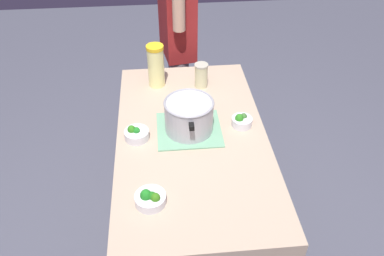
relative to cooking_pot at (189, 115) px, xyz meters
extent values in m
plane|color=#4C4E5C|center=(-0.05, -0.01, -0.98)|extent=(8.00, 8.00, 0.00)
cube|color=tan|center=(-0.05, -0.01, -0.54)|extent=(1.38, 0.77, 0.88)
cube|color=#70A983|center=(0.00, 0.00, -0.09)|extent=(0.31, 0.33, 0.01)
cylinder|color=#B7B7BC|center=(0.00, 0.00, -0.01)|extent=(0.25, 0.25, 0.17)
torus|color=#99999E|center=(0.00, 0.00, 0.08)|extent=(0.25, 0.25, 0.01)
cube|color=black|center=(-0.14, 0.00, 0.04)|extent=(0.04, 0.02, 0.02)
cube|color=black|center=(0.14, 0.00, 0.04)|extent=(0.04, 0.02, 0.02)
cylinder|color=#F9F398|center=(0.45, 0.15, 0.02)|extent=(0.10, 0.10, 0.24)
cylinder|color=yellow|center=(0.45, 0.15, 0.15)|extent=(0.10, 0.10, 0.02)
ellipsoid|color=yellow|center=(0.47, 0.15, 0.03)|extent=(0.04, 0.04, 0.01)
cylinder|color=beige|center=(0.41, -0.11, -0.03)|extent=(0.08, 0.08, 0.14)
cylinder|color=#B2AD99|center=(0.41, -0.11, 0.05)|extent=(0.08, 0.08, 0.01)
cylinder|color=silver|center=(-0.47, 0.20, -0.08)|extent=(0.13, 0.13, 0.04)
ellipsoid|color=#1F7F22|center=(-0.47, 0.22, -0.05)|extent=(0.05, 0.05, 0.06)
ellipsoid|color=#397B1A|center=(-0.48, 0.18, -0.05)|extent=(0.04, 0.04, 0.05)
ellipsoid|color=#216F1A|center=(-0.47, 0.20, -0.05)|extent=(0.04, 0.04, 0.04)
cylinder|color=silver|center=(0.02, -0.28, -0.07)|extent=(0.11, 0.11, 0.04)
ellipsoid|color=#2D7F1F|center=(0.01, -0.26, -0.05)|extent=(0.04, 0.04, 0.05)
ellipsoid|color=#3A682D|center=(0.03, -0.29, -0.05)|extent=(0.04, 0.04, 0.04)
cylinder|color=silver|center=(-0.04, 0.27, -0.07)|extent=(0.12, 0.12, 0.05)
ellipsoid|color=#307D1C|center=(-0.03, 0.29, -0.04)|extent=(0.04, 0.04, 0.05)
ellipsoid|color=#1F7B24|center=(-0.04, 0.27, -0.05)|extent=(0.04, 0.04, 0.04)
cylinder|color=slate|center=(0.86, 0.00, -0.57)|extent=(0.14, 0.14, 0.82)
cylinder|color=slate|center=(1.06, 0.00, -0.57)|extent=(0.14, 0.14, 0.82)
cube|color=maroon|center=(0.96, 0.00, 0.12)|extent=(0.37, 0.25, 0.57)
cylinder|color=tan|center=(0.75, 0.00, 0.26)|extent=(0.08, 0.08, 0.30)
camera|label=1|loc=(-1.57, 0.13, 1.20)|focal=36.82mm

